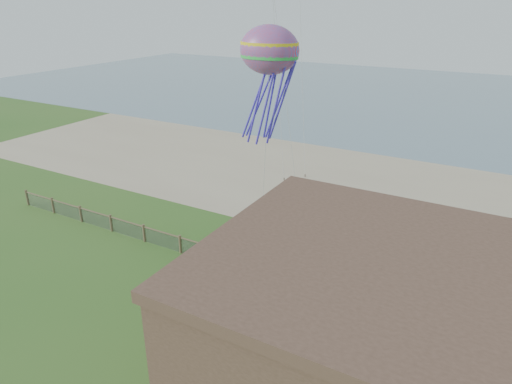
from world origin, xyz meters
The scene contains 8 objects.
ground centered at (0.00, 0.00, 0.00)m, with size 160.00×160.00×0.00m, color #326021.
sand_beach centered at (0.00, 22.00, 0.00)m, with size 72.00×20.00×0.02m, color tan.
ocean centered at (0.00, 66.00, 0.00)m, with size 160.00×68.00×0.02m, color slate.
chainlink_fence centered at (0.00, 6.00, 0.55)m, with size 36.20×0.20×1.25m, color brown, non-canonical shape.
motel centered at (13.00, -1.00, 3.50)m, with size 15.00×10.00×7.00m, color #4C3528.
motel_deck centered at (13.00, 5.00, 0.25)m, with size 15.00×2.00×0.50m, color brown.
picnic_table centered at (7.98, 5.00, 0.34)m, with size 1.63×1.23×0.69m, color brown, non-canonical shape.
octopus_kite centered at (0.64, 10.83, 10.22)m, with size 3.62×2.56×7.46m, color #FF282E, non-canonical shape.
Camera 1 is at (13.53, -13.62, 14.78)m, focal length 32.00 mm.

